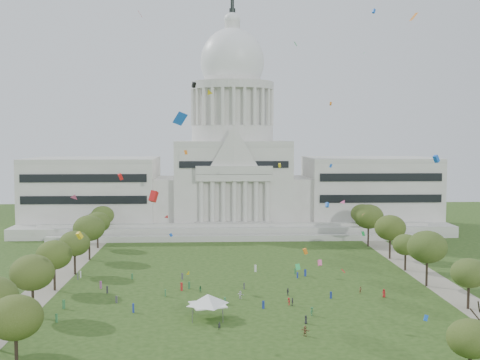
% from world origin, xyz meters
% --- Properties ---
extents(ground, '(400.00, 400.00, 0.00)m').
position_xyz_m(ground, '(0.00, 0.00, 0.00)').
color(ground, '#264314').
rests_on(ground, ground).
extents(capitol, '(160.00, 64.50, 91.30)m').
position_xyz_m(capitol, '(0.00, 113.59, 22.30)').
color(capitol, '#B8B6AC').
rests_on(capitol, ground).
extents(path_left, '(8.00, 160.00, 0.04)m').
position_xyz_m(path_left, '(-48.00, 30.00, 0.02)').
color(path_left, gray).
rests_on(path_left, ground).
extents(path_right, '(8.00, 160.00, 0.04)m').
position_xyz_m(path_right, '(48.00, 30.00, 0.02)').
color(path_right, gray).
rests_on(path_right, ground).
extents(row_tree_l_1, '(8.86, 8.86, 12.59)m').
position_xyz_m(row_tree_l_1, '(-44.07, -2.96, 8.95)').
color(row_tree_l_1, black).
rests_on(row_tree_l_1, ground).
extents(row_tree_r_1, '(7.58, 7.58, 10.78)m').
position_xyz_m(row_tree_r_1, '(46.22, -1.75, 7.66)').
color(row_tree_r_1, black).
rests_on(row_tree_r_1, ground).
extents(row_tree_l_2, '(8.42, 8.42, 11.97)m').
position_xyz_m(row_tree_l_2, '(-45.04, 17.30, 8.51)').
color(row_tree_l_2, black).
rests_on(row_tree_l_2, ground).
extents(row_tree_r_2, '(9.55, 9.55, 13.58)m').
position_xyz_m(row_tree_r_2, '(44.17, 17.44, 9.66)').
color(row_tree_r_2, black).
rests_on(row_tree_r_2, ground).
extents(row_tree_l_3, '(8.12, 8.12, 11.55)m').
position_xyz_m(row_tree_l_3, '(-44.09, 33.92, 8.21)').
color(row_tree_l_3, black).
rests_on(row_tree_l_3, ground).
extents(row_tree_r_3, '(7.01, 7.01, 9.98)m').
position_xyz_m(row_tree_r_3, '(44.40, 34.48, 7.08)').
color(row_tree_r_3, black).
rests_on(row_tree_r_3, ground).
extents(row_tree_l_4, '(9.29, 9.29, 13.21)m').
position_xyz_m(row_tree_l_4, '(-44.08, 52.42, 9.39)').
color(row_tree_l_4, black).
rests_on(row_tree_l_4, ground).
extents(row_tree_r_4, '(9.19, 9.19, 13.06)m').
position_xyz_m(row_tree_r_4, '(44.76, 50.04, 9.29)').
color(row_tree_r_4, black).
rests_on(row_tree_r_4, ground).
extents(row_tree_l_5, '(8.33, 8.33, 11.85)m').
position_xyz_m(row_tree_l_5, '(-45.22, 71.01, 8.42)').
color(row_tree_l_5, black).
rests_on(row_tree_l_5, ground).
extents(row_tree_r_5, '(9.82, 9.82, 13.96)m').
position_xyz_m(row_tree_r_5, '(43.49, 70.19, 9.93)').
color(row_tree_r_5, black).
rests_on(row_tree_r_5, ground).
extents(row_tree_l_6, '(8.19, 8.19, 11.64)m').
position_xyz_m(row_tree_l_6, '(-46.87, 89.14, 8.27)').
color(row_tree_l_6, black).
rests_on(row_tree_l_6, ground).
extents(row_tree_r_6, '(8.42, 8.42, 11.97)m').
position_xyz_m(row_tree_r_6, '(45.96, 88.13, 8.51)').
color(row_tree_r_6, black).
rests_on(row_tree_r_6, ground).
extents(near_tree_0, '(8.47, 8.47, 12.04)m').
position_xyz_m(near_tree_0, '(-38.00, -32.00, 8.56)').
color(near_tree_0, black).
rests_on(near_tree_0, ground).
extents(near_tree_1, '(6.93, 6.93, 9.86)m').
position_xyz_m(near_tree_1, '(30.00, -40.00, 7.00)').
color(near_tree_1, black).
rests_on(near_tree_1, ground).
extents(event_tent, '(11.15, 11.15, 5.02)m').
position_xyz_m(event_tent, '(-8.68, -5.90, 3.89)').
color(event_tent, '#4C4C4C').
rests_on(event_tent, ground).
extents(person_0, '(1.09, 1.10, 1.92)m').
position_xyz_m(person_0, '(31.01, 7.97, 0.96)').
color(person_0, '#B21E1E').
rests_on(person_0, ground).
extents(person_2, '(0.92, 0.77, 1.62)m').
position_xyz_m(person_2, '(26.58, 11.52, 0.81)').
color(person_2, olive).
rests_on(person_2, ground).
extents(person_3, '(0.85, 1.14, 1.58)m').
position_xyz_m(person_3, '(8.71, 2.76, 0.79)').
color(person_3, '#B21E1E').
rests_on(person_3, ground).
extents(person_4, '(0.67, 1.09, 1.77)m').
position_xyz_m(person_4, '(9.41, 2.07, 0.89)').
color(person_4, '#4C4C51').
rests_on(person_4, ground).
extents(person_5, '(1.73, 1.59, 1.82)m').
position_xyz_m(person_5, '(-1.52, 8.13, 0.91)').
color(person_5, silver).
rests_on(person_5, ground).
extents(person_6, '(0.60, 0.86, 1.67)m').
position_xyz_m(person_6, '(10.42, -10.32, 0.83)').
color(person_6, '#26262B').
rests_on(person_6, ground).
extents(person_7, '(0.60, 0.49, 1.47)m').
position_xyz_m(person_7, '(-6.45, -13.20, 0.74)').
color(person_7, '#26262B').
rests_on(person_7, ground).
extents(person_8, '(0.85, 0.73, 1.49)m').
position_xyz_m(person_8, '(-10.64, 14.34, 0.75)').
color(person_8, '#33723F').
rests_on(person_8, ground).
extents(person_9, '(1.20, 1.30, 1.82)m').
position_xyz_m(person_9, '(12.47, -5.20, 0.91)').
color(person_9, '#33723F').
rests_on(person_9, ground).
extents(person_10, '(0.86, 1.16, 1.76)m').
position_xyz_m(person_10, '(9.48, 10.51, 0.88)').
color(person_10, '#4C4C51').
rests_on(person_10, ground).
extents(person_11, '(1.85, 1.71, 1.95)m').
position_xyz_m(person_11, '(9.18, -17.51, 0.98)').
color(person_11, olive).
rests_on(person_11, ground).
extents(distant_crowd, '(61.27, 42.62, 1.95)m').
position_xyz_m(distant_crowd, '(-15.67, 15.52, 0.86)').
color(distant_crowd, '#33723F').
rests_on(distant_crowd, ground).
extents(kite_swarm, '(85.56, 104.86, 64.56)m').
position_xyz_m(kite_swarm, '(0.07, 7.21, 26.47)').
color(kite_swarm, orange).
rests_on(kite_swarm, ground).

